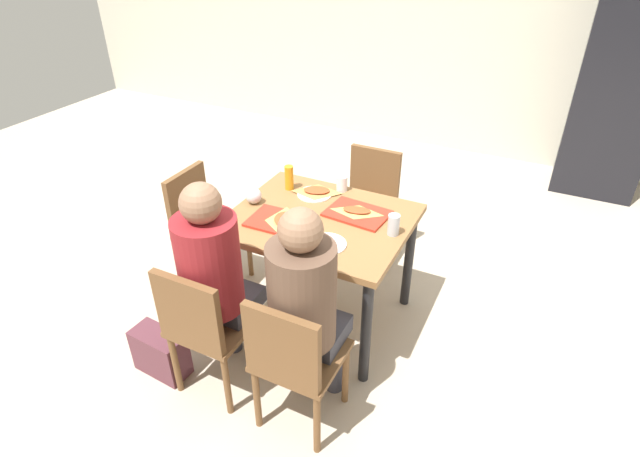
{
  "coord_description": "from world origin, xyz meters",
  "views": [
    {
      "loc": [
        1.14,
        -2.29,
        2.3
      ],
      "look_at": [
        0.0,
        0.0,
        0.68
      ],
      "focal_mm": 28.48,
      "sensor_mm": 36.0,
      "label": 1
    }
  ],
  "objects_px": {
    "chair_far_side": "(369,197)",
    "paper_plate_near_edge": "(326,244)",
    "tray_red_near": "(280,221)",
    "tray_red_far": "(357,213)",
    "main_table": "(320,232)",
    "paper_plate_center": "(315,194)",
    "plastic_cup_b": "(293,243)",
    "soda_can": "(394,225)",
    "pizza_slice_a": "(284,219)",
    "foil_bundle": "(254,196)",
    "handbag": "(161,352)",
    "chair_near_left": "(204,324)",
    "drink_fridge": "(619,89)",
    "pizza_slice_c": "(317,191)",
    "person_in_red": "(215,271)",
    "plastic_cup_a": "(342,183)",
    "condiment_bottle": "(289,178)",
    "chair_near_right": "(293,358)",
    "pizza_slice_b": "(357,211)",
    "person_in_brown_jacket": "(306,301)",
    "chair_left_end": "(201,221)"
  },
  "relations": [
    {
      "from": "person_in_red",
      "to": "pizza_slice_b",
      "type": "height_order",
      "value": "person_in_red"
    },
    {
      "from": "plastic_cup_b",
      "to": "foil_bundle",
      "type": "relative_size",
      "value": 1.0
    },
    {
      "from": "chair_near_right",
      "to": "plastic_cup_b",
      "type": "height_order",
      "value": "plastic_cup_b"
    },
    {
      "from": "plastic_cup_b",
      "to": "soda_can",
      "type": "xyz_separation_m",
      "value": [
        0.42,
        0.39,
        0.01
      ]
    },
    {
      "from": "condiment_bottle",
      "to": "foil_bundle",
      "type": "xyz_separation_m",
      "value": [
        -0.1,
        -0.26,
        -0.03
      ]
    },
    {
      "from": "paper_plate_center",
      "to": "pizza_slice_c",
      "type": "relative_size",
      "value": 0.8
    },
    {
      "from": "tray_red_near",
      "to": "tray_red_far",
      "type": "relative_size",
      "value": 1.0
    },
    {
      "from": "person_in_red",
      "to": "handbag",
      "type": "relative_size",
      "value": 3.91
    },
    {
      "from": "chair_near_left",
      "to": "drink_fridge",
      "type": "distance_m",
      "value": 4.11
    },
    {
      "from": "plastic_cup_b",
      "to": "paper_plate_center",
      "type": "bearing_deg",
      "value": 106.76
    },
    {
      "from": "pizza_slice_b",
      "to": "drink_fridge",
      "type": "xyz_separation_m",
      "value": [
        1.36,
        2.72,
        0.17
      ]
    },
    {
      "from": "chair_near_left",
      "to": "plastic_cup_b",
      "type": "height_order",
      "value": "plastic_cup_b"
    },
    {
      "from": "paper_plate_near_edge",
      "to": "plastic_cup_b",
      "type": "height_order",
      "value": "plastic_cup_b"
    },
    {
      "from": "chair_far_side",
      "to": "pizza_slice_c",
      "type": "bearing_deg",
      "value": -105.47
    },
    {
      "from": "tray_red_near",
      "to": "tray_red_far",
      "type": "height_order",
      "value": "same"
    },
    {
      "from": "pizza_slice_c",
      "to": "foil_bundle",
      "type": "height_order",
      "value": "foil_bundle"
    },
    {
      "from": "chair_far_side",
      "to": "paper_plate_near_edge",
      "type": "height_order",
      "value": "chair_far_side"
    },
    {
      "from": "paper_plate_center",
      "to": "plastic_cup_b",
      "type": "height_order",
      "value": "plastic_cup_b"
    },
    {
      "from": "person_in_brown_jacket",
      "to": "drink_fridge",
      "type": "height_order",
      "value": "drink_fridge"
    },
    {
      "from": "chair_far_side",
      "to": "handbag",
      "type": "relative_size",
      "value": 2.63
    },
    {
      "from": "chair_near_right",
      "to": "plastic_cup_a",
      "type": "xyz_separation_m",
      "value": [
        -0.29,
        1.19,
        0.32
      ]
    },
    {
      "from": "main_table",
      "to": "person_in_red",
      "type": "height_order",
      "value": "person_in_red"
    },
    {
      "from": "person_in_red",
      "to": "person_in_brown_jacket",
      "type": "bearing_deg",
      "value": 0.0
    },
    {
      "from": "person_in_brown_jacket",
      "to": "plastic_cup_a",
      "type": "relative_size",
      "value": 12.53
    },
    {
      "from": "paper_plate_center",
      "to": "pizza_slice_a",
      "type": "relative_size",
      "value": 0.82
    },
    {
      "from": "paper_plate_near_edge",
      "to": "pizza_slice_a",
      "type": "relative_size",
      "value": 0.82
    },
    {
      "from": "chair_left_end",
      "to": "pizza_slice_a",
      "type": "relative_size",
      "value": 3.14
    },
    {
      "from": "plastic_cup_a",
      "to": "condiment_bottle",
      "type": "height_order",
      "value": "condiment_bottle"
    },
    {
      "from": "handbag",
      "to": "drink_fridge",
      "type": "xyz_separation_m",
      "value": [
        2.15,
        3.68,
        0.81
      ]
    },
    {
      "from": "chair_near_left",
      "to": "condiment_bottle",
      "type": "height_order",
      "value": "condiment_bottle"
    },
    {
      "from": "chair_far_side",
      "to": "pizza_slice_c",
      "type": "distance_m",
      "value": 0.64
    },
    {
      "from": "chair_far_side",
      "to": "condiment_bottle",
      "type": "bearing_deg",
      "value": -120.38
    },
    {
      "from": "main_table",
      "to": "paper_plate_center",
      "type": "relative_size",
      "value": 4.75
    },
    {
      "from": "tray_red_far",
      "to": "pizza_slice_a",
      "type": "relative_size",
      "value": 1.34
    },
    {
      "from": "plastic_cup_b",
      "to": "soda_can",
      "type": "height_order",
      "value": "soda_can"
    },
    {
      "from": "chair_far_side",
      "to": "main_table",
      "type": "bearing_deg",
      "value": -90.0
    },
    {
      "from": "paper_plate_near_edge",
      "to": "condiment_bottle",
      "type": "xyz_separation_m",
      "value": [
        -0.5,
        0.48,
        0.08
      ]
    },
    {
      "from": "chair_far_side",
      "to": "paper_plate_near_edge",
      "type": "distance_m",
      "value": 1.1
    },
    {
      "from": "tray_red_near",
      "to": "tray_red_far",
      "type": "bearing_deg",
      "value": 37.62
    },
    {
      "from": "person_in_red",
      "to": "tray_red_far",
      "type": "relative_size",
      "value": 3.48
    },
    {
      "from": "chair_near_right",
      "to": "chair_far_side",
      "type": "height_order",
      "value": "same"
    },
    {
      "from": "handbag",
      "to": "plastic_cup_b",
      "type": "bearing_deg",
      "value": 36.12
    },
    {
      "from": "main_table",
      "to": "foil_bundle",
      "type": "xyz_separation_m",
      "value": [
        -0.44,
        -0.02,
        0.15
      ]
    },
    {
      "from": "pizza_slice_b",
      "to": "soda_can",
      "type": "bearing_deg",
      "value": -22.13
    },
    {
      "from": "chair_near_left",
      "to": "foil_bundle",
      "type": "distance_m",
      "value": 0.88
    },
    {
      "from": "plastic_cup_b",
      "to": "main_table",
      "type": "bearing_deg",
      "value": 94.05
    },
    {
      "from": "person_in_red",
      "to": "person_in_brown_jacket",
      "type": "xyz_separation_m",
      "value": [
        0.52,
        0.0,
        0.0
      ]
    },
    {
      "from": "person_in_red",
      "to": "chair_left_end",
      "type": "bearing_deg",
      "value": 133.6
    },
    {
      "from": "pizza_slice_b",
      "to": "plastic_cup_b",
      "type": "xyz_separation_m",
      "value": [
        -0.15,
        -0.5,
        0.03
      ]
    },
    {
      "from": "tray_red_far",
      "to": "main_table",
      "type": "bearing_deg",
      "value": -144.57
    }
  ]
}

